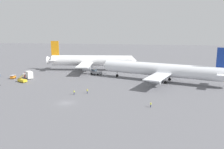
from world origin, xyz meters
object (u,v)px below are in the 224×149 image
at_px(pushback_tug, 96,72).
at_px(gse_baggage_cart_near_cluster, 13,77).
at_px(ground_crew_ramp_agent_by_cones, 74,92).
at_px(gse_stair_truck_yellow, 22,80).
at_px(gse_catering_truck_tall, 29,75).
at_px(ground_crew_wing_walker_right, 151,105).
at_px(airliner_being_pushed, 161,70).
at_px(airliner_at_gate_left, 91,61).
at_px(ground_crew_marshaller_foreground, 87,91).

relative_size(pushback_tug, gse_baggage_cart_near_cluster, 3.18).
bearing_deg(ground_crew_ramp_agent_by_cones, gse_stair_truck_yellow, 153.95).
relative_size(gse_baggage_cart_near_cluster, ground_crew_ramp_agent_by_cones, 1.64).
relative_size(gse_catering_truck_tall, ground_crew_wing_walker_right, 3.67).
bearing_deg(gse_baggage_cart_near_cluster, gse_stair_truck_yellow, -34.48).
distance_m(gse_stair_truck_yellow, ground_crew_wing_walker_right, 61.12).
distance_m(airliner_being_pushed, ground_crew_ramp_agent_by_cones, 41.31).
relative_size(gse_stair_truck_yellow, ground_crew_wing_walker_right, 3.02).
relative_size(airliner_being_pushed, gse_baggage_cart_near_cluster, 20.84).
relative_size(airliner_at_gate_left, gse_baggage_cart_near_cluster, 18.40).
xyz_separation_m(gse_baggage_cart_near_cluster, ground_crew_ramp_agent_by_cones, (37.92, -20.22, 0.01)).
xyz_separation_m(pushback_tug, gse_catering_truck_tall, (-28.75, -15.60, 0.53)).
distance_m(airliner_being_pushed, gse_catering_truck_tall, 61.66).
bearing_deg(ground_crew_wing_walker_right, ground_crew_ramp_agent_by_cones, 162.50).
xyz_separation_m(gse_stair_truck_yellow, gse_catering_truck_tall, (-1.58, 7.95, 0.73)).
bearing_deg(gse_catering_truck_tall, gse_baggage_cart_near_cluster, -162.87).
xyz_separation_m(airliner_at_gate_left, ground_crew_ramp_agent_by_cones, (8.01, -49.30, -4.72)).
height_order(ground_crew_marshaller_foreground, ground_crew_ramp_agent_by_cones, ground_crew_marshaller_foreground).
xyz_separation_m(pushback_tug, ground_crew_wing_walker_right, (29.47, -46.53, -0.38)).
xyz_separation_m(airliner_being_pushed, gse_catering_truck_tall, (-61.32, -5.39, -3.48)).
bearing_deg(airliner_being_pushed, gse_baggage_cart_near_cluster, -173.71).
distance_m(pushback_tug, ground_crew_ramp_agent_by_cones, 38.02).
relative_size(airliner_at_gate_left, gse_catering_truck_tall, 8.47).
xyz_separation_m(airliner_at_gate_left, ground_crew_marshaller_foreground, (12.18, -46.97, -4.68)).
bearing_deg(ground_crew_ramp_agent_by_cones, gse_catering_truck_tall, 144.23).
height_order(gse_baggage_cart_near_cluster, ground_crew_wing_walker_right, gse_baggage_cart_near_cluster).
bearing_deg(pushback_tug, airliner_at_gate_left, 116.86).
distance_m(gse_baggage_cart_near_cluster, ground_crew_marshaller_foreground, 45.73).
relative_size(gse_stair_truck_yellow, ground_crew_marshaller_foreground, 2.81).
bearing_deg(ground_crew_marshaller_foreground, ground_crew_ramp_agent_by_cones, -150.83).
relative_size(pushback_tug, gse_stair_truck_yellow, 1.78).
height_order(gse_stair_truck_yellow, ground_crew_wing_walker_right, gse_stair_truck_yellow).
distance_m(gse_stair_truck_yellow, ground_crew_ramp_agent_by_cones, 32.76).
xyz_separation_m(gse_stair_truck_yellow, ground_crew_marshaller_foreground, (33.61, -12.06, -0.11)).
xyz_separation_m(airliner_at_gate_left, gse_baggage_cart_near_cluster, (-29.91, -29.08, -4.73)).
bearing_deg(gse_stair_truck_yellow, ground_crew_ramp_agent_by_cones, -26.05).
bearing_deg(gse_baggage_cart_near_cluster, airliner_being_pushed, 6.29).
height_order(airliner_being_pushed, gse_baggage_cart_near_cluster, airliner_being_pushed).
distance_m(airliner_being_pushed, ground_crew_marshaller_foreground, 36.70).
bearing_deg(gse_baggage_cart_near_cluster, ground_crew_ramp_agent_by_cones, -28.06).
bearing_deg(gse_stair_truck_yellow, gse_baggage_cart_near_cluster, 145.52).
xyz_separation_m(pushback_tug, gse_stair_truck_yellow, (-27.17, -23.56, -0.20)).
bearing_deg(airliner_at_gate_left, pushback_tug, -63.14).
distance_m(pushback_tug, gse_stair_truck_yellow, 35.96).
distance_m(airliner_at_gate_left, ground_crew_wing_walker_right, 67.91).
distance_m(airliner_at_gate_left, gse_stair_truck_yellow, 41.21).
distance_m(gse_catering_truck_tall, ground_crew_marshaller_foreground, 40.49).
xyz_separation_m(pushback_tug, ground_crew_marshaller_foreground, (6.44, -35.62, -0.31)).
bearing_deg(ground_crew_marshaller_foreground, gse_catering_truck_tall, 150.37).
relative_size(airliner_at_gate_left, pushback_tug, 5.79).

